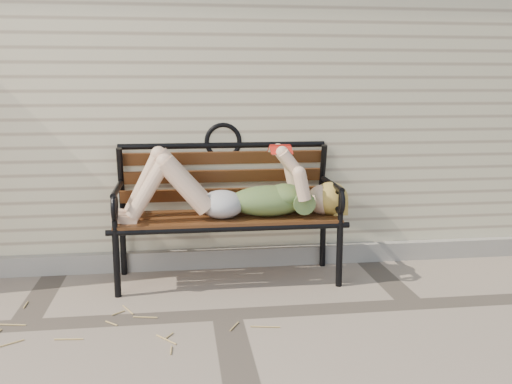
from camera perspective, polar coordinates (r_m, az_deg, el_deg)
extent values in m
plane|color=gray|center=(3.73, -2.95, -12.12)|extent=(80.00, 80.00, 0.00)
cube|color=beige|center=(6.43, -5.40, 11.19)|extent=(8.00, 4.00, 3.00)
cube|color=gray|center=(4.61, -3.99, -6.59)|extent=(8.00, 0.10, 0.15)
cylinder|color=black|center=(4.04, -13.77, -6.97)|extent=(0.05, 0.05, 0.48)
cylinder|color=black|center=(4.50, -13.16, -5.12)|extent=(0.05, 0.05, 0.48)
cylinder|color=black|center=(4.18, 8.34, -6.20)|extent=(0.05, 0.05, 0.48)
cylinder|color=black|center=(4.62, 6.71, -4.49)|extent=(0.05, 0.05, 0.48)
cube|color=#532A15|center=(4.20, -2.85, -2.61)|extent=(1.61, 0.52, 0.03)
cylinder|color=black|center=(3.97, -2.55, -3.70)|extent=(1.70, 0.04, 0.04)
cylinder|color=black|center=(4.44, -3.12, -2.17)|extent=(1.70, 0.04, 0.04)
torus|color=black|center=(4.46, -3.31, 5.09)|extent=(0.29, 0.04, 0.29)
ellipsoid|color=#093E44|center=(4.18, 1.24, -0.89)|extent=(0.57, 0.33, 0.22)
ellipsoid|color=#093E44|center=(4.19, 2.96, -0.34)|extent=(0.28, 0.32, 0.17)
ellipsoid|color=silver|center=(4.14, -3.41, -1.23)|extent=(0.32, 0.36, 0.20)
sphere|color=beige|center=(4.26, 6.75, -0.73)|extent=(0.23, 0.23, 0.23)
ellipsoid|color=gold|center=(4.27, 7.44, -0.64)|extent=(0.27, 0.27, 0.24)
cube|color=red|center=(4.13, 2.43, 4.64)|extent=(0.15, 0.02, 0.02)
cube|color=beige|center=(4.09, 2.54, 4.18)|extent=(0.15, 0.09, 0.05)
cube|color=beige|center=(4.17, 2.32, 4.32)|extent=(0.15, 0.09, 0.05)
cube|color=red|center=(4.08, 2.55, 4.23)|extent=(0.16, 0.10, 0.06)
cube|color=red|center=(4.18, 2.31, 4.38)|extent=(0.16, 0.10, 0.06)
cylinder|color=tan|center=(3.48, -3.32, -13.74)|extent=(0.03, 0.16, 0.01)
cylinder|color=tan|center=(3.56, -3.08, -13.17)|extent=(0.12, 0.03, 0.01)
cylinder|color=tan|center=(3.92, -15.17, -11.22)|extent=(0.17, 0.08, 0.01)
cylinder|color=tan|center=(3.00, 2.92, -18.01)|extent=(0.18, 0.07, 0.01)
cylinder|color=tan|center=(3.41, -4.79, -14.30)|extent=(0.01, 0.16, 0.01)
cylinder|color=tan|center=(3.84, -20.08, -11.98)|extent=(0.12, 0.07, 0.01)
cylinder|color=tan|center=(3.58, -5.92, -13.09)|extent=(0.06, 0.15, 0.01)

